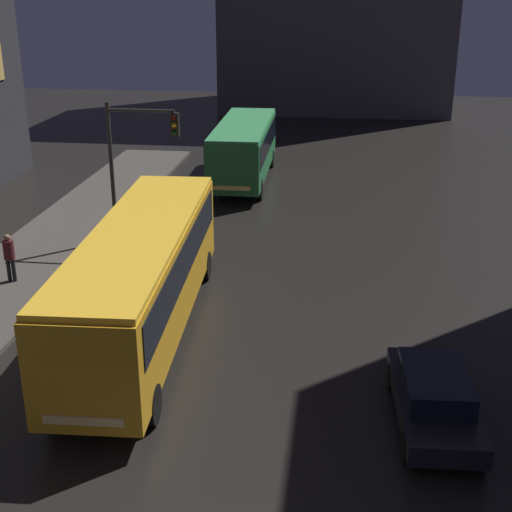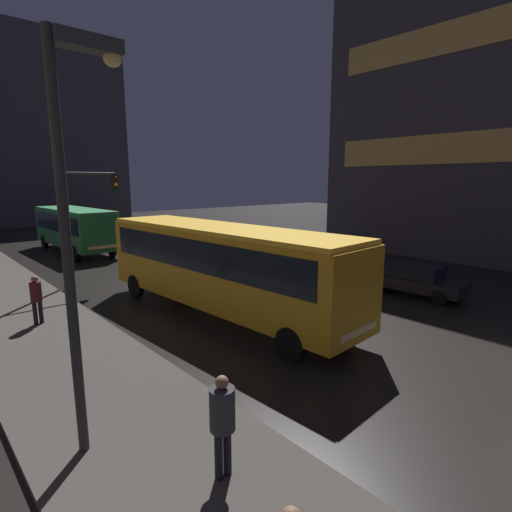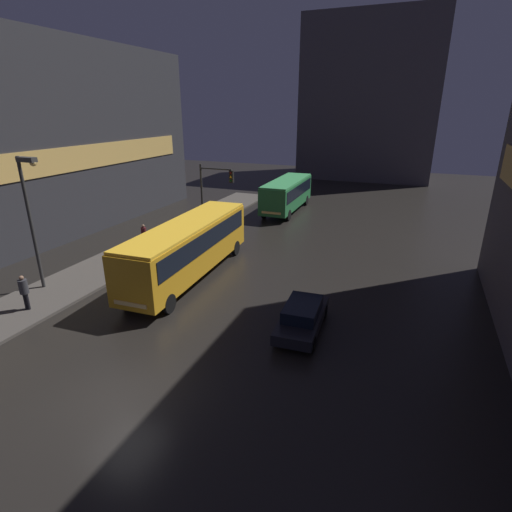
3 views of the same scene
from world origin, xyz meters
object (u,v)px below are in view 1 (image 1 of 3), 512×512
at_px(bus_near, 142,271).
at_px(bus_far, 244,146).
at_px(car_taxi, 434,396).
at_px(pedestrian_near, 9,254).
at_px(traffic_light_main, 135,151).

bearing_deg(bus_near, bus_far, -94.18).
relative_size(car_taxi, pedestrian_near, 2.62).
xyz_separation_m(bus_far, traffic_light_main, (-2.75, -10.11, 1.91)).
xyz_separation_m(bus_far, car_taxi, (7.57, -21.24, -1.20)).
bearing_deg(car_taxi, bus_far, -73.63).
bearing_deg(car_taxi, pedestrian_near, -29.15).
distance_m(bus_near, bus_far, 17.73).
relative_size(bus_near, traffic_light_main, 2.09).
bearing_deg(bus_near, pedestrian_near, -31.70).
relative_size(bus_near, car_taxi, 2.64).
bearing_deg(car_taxi, bus_near, -26.89).
distance_m(pedestrian_near, traffic_light_main, 6.19).
distance_m(bus_far, car_taxi, 22.58).
distance_m(car_taxi, traffic_light_main, 15.49).
relative_size(pedestrian_near, traffic_light_main, 0.30).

